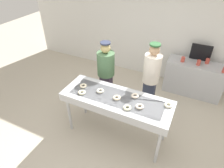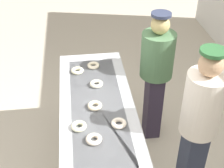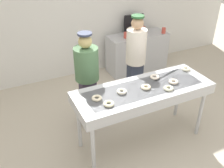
% 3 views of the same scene
% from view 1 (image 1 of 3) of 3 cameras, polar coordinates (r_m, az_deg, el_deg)
% --- Properties ---
extents(ground_plane, '(16.00, 16.00, 0.00)m').
position_cam_1_polar(ground_plane, '(4.16, 1.13, -14.35)').
color(ground_plane, beige).
extents(back_wall, '(8.00, 0.12, 2.90)m').
position_cam_1_polar(back_wall, '(5.44, 13.31, 16.11)').
color(back_wall, white).
rests_on(back_wall, ground).
extents(fryer_conveyor, '(2.01, 0.72, 0.97)m').
position_cam_1_polar(fryer_conveyor, '(3.53, 1.29, -5.05)').
color(fryer_conveyor, '#B7BABF').
rests_on(fryer_conveyor, ground).
extents(sugar_donut_0, '(0.17, 0.17, 0.04)m').
position_cam_1_polar(sugar_donut_0, '(3.44, 1.38, -4.03)').
color(sugar_donut_0, '#FBE9C3').
rests_on(sugar_donut_0, fryer_conveyor).
extents(sugar_donut_1, '(0.19, 0.19, 0.04)m').
position_cam_1_polar(sugar_donut_1, '(3.25, 4.50, -6.96)').
color(sugar_donut_1, '#F2F1C8').
rests_on(sugar_donut_1, fryer_conveyor).
extents(sugar_donut_2, '(0.15, 0.15, 0.04)m').
position_cam_1_polar(sugar_donut_2, '(3.29, 8.11, -6.56)').
color(sugar_donut_2, '#F4E4CB').
rests_on(sugar_donut_2, fryer_conveyor).
extents(sugar_donut_3, '(0.18, 0.18, 0.04)m').
position_cam_1_polar(sugar_donut_3, '(3.76, -8.43, -0.53)').
color(sugar_donut_3, '#F5E9C6').
rests_on(sugar_donut_3, fryer_conveyor).
extents(sugar_donut_4, '(0.19, 0.19, 0.04)m').
position_cam_1_polar(sugar_donut_4, '(3.60, -3.49, -2.02)').
color(sugar_donut_4, '#ECE6CD').
rests_on(sugar_donut_4, fryer_conveyor).
extents(sugar_donut_5, '(0.19, 0.19, 0.04)m').
position_cam_1_polar(sugar_donut_5, '(3.60, -8.84, -2.45)').
color(sugar_donut_5, '#F8F3C6').
rests_on(sugar_donut_5, fryer_conveyor).
extents(sugar_donut_6, '(0.19, 0.19, 0.04)m').
position_cam_1_polar(sugar_donut_6, '(3.50, 6.77, -3.45)').
color(sugar_donut_6, '#F1E2CC').
rests_on(sugar_donut_6, fryer_conveyor).
extents(sugar_donut_7, '(0.18, 0.18, 0.04)m').
position_cam_1_polar(sugar_donut_7, '(3.42, 16.23, -5.98)').
color(sugar_donut_7, '#F5EFCC').
rests_on(sugar_donut_7, fryer_conveyor).
extents(worker_baker, '(0.37, 0.37, 1.63)m').
position_cam_1_polar(worker_baker, '(4.22, -1.78, 3.60)').
color(worker_baker, '#2E2638').
rests_on(worker_baker, ground).
extents(worker_assistant, '(0.34, 0.34, 1.73)m').
position_cam_1_polar(worker_assistant, '(4.04, 11.30, 1.86)').
color(worker_assistant, '#293043').
rests_on(worker_assistant, ground).
extents(prep_counter, '(1.39, 0.53, 0.86)m').
position_cam_1_polar(prep_counter, '(5.35, 22.80, 1.55)').
color(prep_counter, '#B7BABF').
rests_on(prep_counter, ground).
extents(paper_cup_0, '(0.09, 0.09, 0.13)m').
position_cam_1_polar(paper_cup_0, '(5.05, 24.10, 5.73)').
color(paper_cup_0, '#CC4C3F').
rests_on(paper_cup_0, prep_counter).
extents(paper_cup_1, '(0.09, 0.09, 0.13)m').
position_cam_1_polar(paper_cup_1, '(5.06, 20.10, 6.81)').
color(paper_cup_1, '#CC4C3F').
rests_on(paper_cup_1, prep_counter).
extents(paper_cup_3, '(0.09, 0.09, 0.13)m').
position_cam_1_polar(paper_cup_3, '(5.21, 26.23, 6.05)').
color(paper_cup_3, '#CC4C3F').
rests_on(paper_cup_3, prep_counter).
extents(menu_display, '(0.48, 0.04, 0.40)m').
position_cam_1_polar(menu_display, '(5.25, 24.63, 8.42)').
color(menu_display, black).
rests_on(menu_display, prep_counter).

